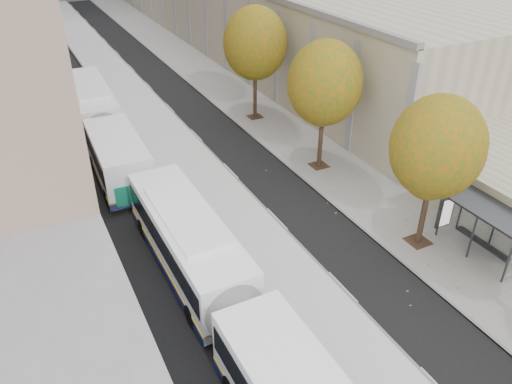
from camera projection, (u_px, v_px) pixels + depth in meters
bus_platform at (146, 116)px, 38.72m from camera, size 4.25×150.00×0.15m
sidewalk at (239, 100)px, 41.83m from camera, size 4.75×150.00×0.08m
bus_shelter at (491, 216)px, 22.95m from camera, size 1.90×4.40×2.53m
tree_c at (437, 147)px, 22.12m from camera, size 4.20×4.20×7.28m
tree_d at (325, 83)px, 28.89m from camera, size 4.40×4.40×7.60m
tree_e at (255, 44)px, 35.66m from camera, size 4.60×4.60×7.92m
bus_near at (223, 295)px, 19.28m from camera, size 2.71×17.57×2.93m
bus_far at (101, 125)px, 33.33m from camera, size 3.24×18.01×2.99m
distant_car at (61, 56)px, 50.84m from camera, size 1.90×3.70×1.20m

